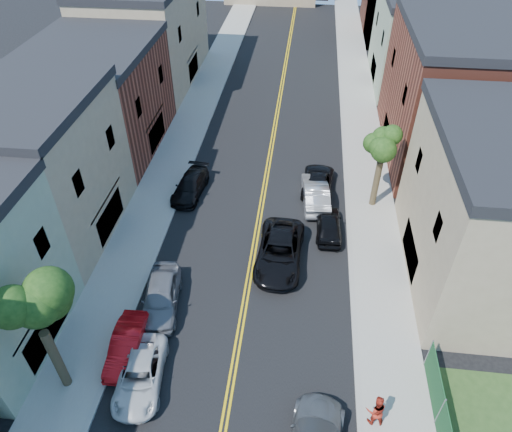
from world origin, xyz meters
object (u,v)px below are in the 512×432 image
(red_sedan, at_px, (127,345))
(grey_car_left, at_px, (161,296))
(black_car_left, at_px, (190,186))
(black_car_right, at_px, (329,225))
(dark_car_right_far, at_px, (318,181))
(black_suv_lane, at_px, (280,252))
(white_pickup, at_px, (140,375))
(pedestrian_right, at_px, (376,410))
(silver_car_right, at_px, (315,193))

(red_sedan, height_order, grey_car_left, grey_car_left)
(black_car_left, bearing_deg, black_car_right, -12.25)
(dark_car_right_far, distance_m, black_suv_lane, 8.41)
(white_pickup, xyz_separation_m, black_car_right, (9.06, 12.12, 0.06))
(black_car_left, bearing_deg, pedestrian_right, -47.46)
(silver_car_right, relative_size, black_suv_lane, 0.83)
(red_sedan, bearing_deg, black_car_left, 87.32)
(grey_car_left, xyz_separation_m, black_car_left, (-0.76, 10.64, -0.15))
(grey_car_left, relative_size, dark_car_right_far, 1.02)
(black_car_right, relative_size, black_suv_lane, 0.69)
(grey_car_left, xyz_separation_m, pedestrian_right, (11.31, -5.51, 0.27))
(silver_car_right, bearing_deg, black_suv_lane, 65.46)
(white_pickup, distance_m, black_suv_lane, 10.90)
(white_pickup, bearing_deg, dark_car_right_far, 57.59)
(silver_car_right, bearing_deg, pedestrian_right, 94.20)
(black_suv_lane, relative_size, pedestrian_right, 3.15)
(white_pickup, height_order, dark_car_right_far, dark_car_right_far)
(black_car_left, xyz_separation_m, black_suv_lane, (7.06, -6.34, 0.15))
(pedestrian_right, bearing_deg, black_car_right, -84.57)
(white_pickup, relative_size, black_suv_lane, 0.77)
(grey_car_left, distance_m, black_car_right, 11.89)
(red_sedan, bearing_deg, white_pickup, -55.26)
(red_sedan, xyz_separation_m, silver_car_right, (9.30, 13.80, 0.14))
(pedestrian_right, bearing_deg, grey_car_left, -29.27)
(white_pickup, xyz_separation_m, dark_car_right_far, (8.31, 17.17, 0.02))
(red_sedan, height_order, black_car_left, black_car_left)
(white_pickup, bearing_deg, red_sedan, 120.28)
(black_car_left, xyz_separation_m, black_car_right, (10.10, -3.29, 0.03))
(red_sedan, xyz_separation_m, white_pickup, (1.16, -1.55, -0.03))
(grey_car_left, height_order, pedestrian_right, pedestrian_right)
(red_sedan, relative_size, pedestrian_right, 2.16)
(black_car_right, xyz_separation_m, dark_car_right_far, (-0.76, 5.05, -0.04))
(silver_car_right, relative_size, pedestrian_right, 2.63)
(black_suv_lane, bearing_deg, white_pickup, -121.32)
(black_car_right, xyz_separation_m, silver_car_right, (-0.93, 3.23, 0.12))
(red_sedan, distance_m, silver_car_right, 16.64)
(grey_car_left, distance_m, black_car_left, 10.67)
(black_car_right, relative_size, silver_car_right, 0.83)
(red_sedan, relative_size, white_pickup, 0.89)
(white_pickup, xyz_separation_m, grey_car_left, (-0.28, 4.77, 0.18))
(white_pickup, xyz_separation_m, black_car_left, (-1.03, 15.41, 0.04))
(dark_car_right_far, xyz_separation_m, pedestrian_right, (2.73, -17.92, 0.44))
(dark_car_right_far, bearing_deg, pedestrian_right, 102.57)
(red_sedan, distance_m, grey_car_left, 3.34)
(red_sedan, distance_m, pedestrian_right, 12.42)
(black_car_right, distance_m, dark_car_right_far, 5.11)
(grey_car_left, height_order, dark_car_right_far, grey_car_left)
(black_car_right, bearing_deg, white_pickup, 51.36)
(white_pickup, distance_m, black_car_right, 15.14)
(red_sedan, distance_m, white_pickup, 1.94)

